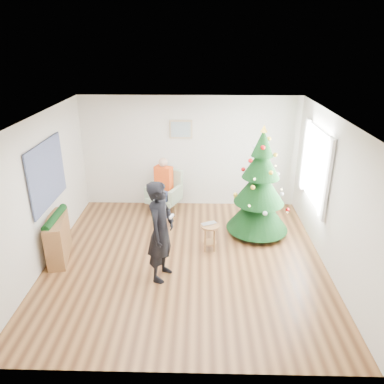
{
  "coord_description": "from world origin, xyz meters",
  "views": [
    {
      "loc": [
        0.26,
        -5.85,
        3.82
      ],
      "look_at": [
        0.1,
        0.6,
        1.1
      ],
      "focal_mm": 35.0,
      "sensor_mm": 36.0,
      "label": 1
    }
  ],
  "objects_px": {
    "armchair": "(165,197)",
    "console": "(58,238)",
    "standing_man": "(161,231)",
    "christmas_tree": "(260,187)",
    "stool": "(210,237)"
  },
  "relations": [
    {
      "from": "standing_man",
      "to": "stool",
      "type": "bearing_deg",
      "value": -25.47
    },
    {
      "from": "standing_man",
      "to": "console",
      "type": "relative_size",
      "value": 1.74
    },
    {
      "from": "christmas_tree",
      "to": "standing_man",
      "type": "height_order",
      "value": "christmas_tree"
    },
    {
      "from": "standing_man",
      "to": "armchair",
      "type": "bearing_deg",
      "value": 21.44
    },
    {
      "from": "armchair",
      "to": "standing_man",
      "type": "height_order",
      "value": "standing_man"
    },
    {
      "from": "christmas_tree",
      "to": "armchair",
      "type": "height_order",
      "value": "christmas_tree"
    },
    {
      "from": "christmas_tree",
      "to": "stool",
      "type": "height_order",
      "value": "christmas_tree"
    },
    {
      "from": "christmas_tree",
      "to": "standing_man",
      "type": "relative_size",
      "value": 1.31
    },
    {
      "from": "armchair",
      "to": "console",
      "type": "xyz_separation_m",
      "value": [
        -1.77,
        -2.03,
        0.04
      ]
    },
    {
      "from": "christmas_tree",
      "to": "armchair",
      "type": "xyz_separation_m",
      "value": [
        -2.0,
        1.0,
        -0.67
      ]
    },
    {
      "from": "christmas_tree",
      "to": "standing_man",
      "type": "distance_m",
      "value": 2.41
    },
    {
      "from": "standing_man",
      "to": "christmas_tree",
      "type": "bearing_deg",
      "value": -31.64
    },
    {
      "from": "christmas_tree",
      "to": "console",
      "type": "relative_size",
      "value": 2.28
    },
    {
      "from": "console",
      "to": "stool",
      "type": "bearing_deg",
      "value": -4.82
    },
    {
      "from": "christmas_tree",
      "to": "console",
      "type": "bearing_deg",
      "value": -164.76
    }
  ]
}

